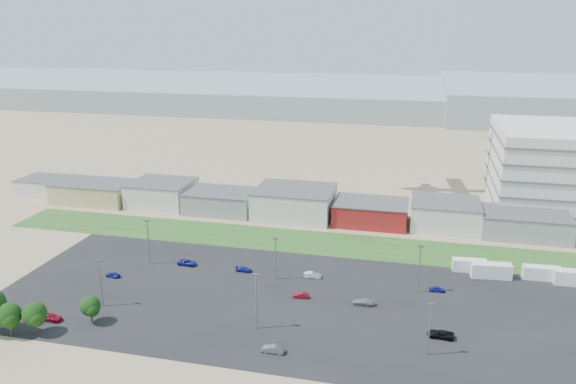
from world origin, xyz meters
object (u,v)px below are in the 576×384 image
(parked_car_0, at_px, (441,334))
(parked_car_8, at_px, (437,289))
(parked_car_5, at_px, (113,275))
(parked_car_9, at_px, (187,263))
(parked_car_11, at_px, (313,275))
(parked_car_6, at_px, (244,269))
(parked_car_7, at_px, (301,295))
(box_trailer_a, at_px, (469,265))
(parked_car_12, at_px, (363,302))
(parked_car_10, at_px, (51,317))
(parked_car_13, at_px, (273,349))

(parked_car_0, height_order, parked_car_8, parked_car_0)
(parked_car_0, distance_m, parked_car_5, 70.13)
(parked_car_9, distance_m, parked_car_11, 29.37)
(parked_car_5, height_order, parked_car_6, parked_car_5)
(parked_car_5, height_order, parked_car_8, parked_car_5)
(parked_car_0, height_order, parked_car_7, parked_car_0)
(parked_car_6, bearing_deg, box_trailer_a, -75.07)
(parked_car_5, height_order, parked_car_12, parked_car_12)
(parked_car_9, bearing_deg, parked_car_6, -87.57)
(parked_car_8, xyz_separation_m, parked_car_11, (-26.51, 0.52, 0.09))
(box_trailer_a, xyz_separation_m, parked_car_6, (-49.24, -12.16, -0.86))
(box_trailer_a, relative_size, parked_car_9, 1.67)
(parked_car_10, bearing_deg, box_trailer_a, -60.75)
(parked_car_5, xyz_separation_m, parked_car_13, (41.87, -20.26, 0.08))
(parked_car_7, height_order, parked_car_9, parked_car_9)
(parked_car_10, bearing_deg, parked_car_8, -66.32)
(parked_car_5, relative_size, parked_car_13, 0.85)
(box_trailer_a, xyz_separation_m, parked_car_0, (-6.78, -30.45, -0.75))
(box_trailer_a, height_order, parked_car_5, box_trailer_a)
(box_trailer_a, bearing_deg, parked_car_9, -174.64)
(parked_car_0, xyz_separation_m, parked_car_8, (-0.34, 18.25, -0.10))
(parked_car_5, distance_m, parked_car_7, 42.25)
(parked_car_8, bearing_deg, parked_car_9, 87.12)
(parked_car_5, xyz_separation_m, parked_car_8, (69.24, 9.51, -0.02))
(box_trailer_a, bearing_deg, parked_car_13, -134.76)
(parked_car_0, height_order, parked_car_5, parked_car_0)
(box_trailer_a, height_order, parked_car_12, box_trailer_a)
(parked_car_5, relative_size, parked_car_9, 0.75)
(parked_car_7, bearing_deg, parked_car_9, -114.97)
(parked_car_6, distance_m, parked_car_11, 15.63)
(parked_car_7, bearing_deg, parked_car_13, -7.62)
(parked_car_5, height_order, parked_car_11, parked_car_11)
(parked_car_13, bearing_deg, parked_car_8, 138.83)
(parked_car_11, xyz_separation_m, parked_car_12, (12.05, -9.80, -0.01))
(parked_car_0, xyz_separation_m, parked_car_9, (-56.22, 18.53, -0.03))
(parked_car_8, bearing_deg, parked_car_0, 178.46)
(parked_car_9, bearing_deg, parked_car_0, -104.78)
(parked_car_7, distance_m, parked_car_13, 20.44)
(parked_car_11, bearing_deg, parked_car_10, 118.80)
(parked_car_5, bearing_deg, parked_car_6, 115.59)
(parked_car_6, bearing_deg, parked_car_5, 110.45)
(box_trailer_a, relative_size, parked_car_10, 1.65)
(parked_car_8, xyz_separation_m, parked_car_9, (-55.88, 0.28, 0.07))
(parked_car_12, height_order, parked_car_13, parked_car_13)
(parked_car_0, relative_size, parked_car_7, 1.43)
(parked_car_7, height_order, parked_car_8, parked_car_8)
(parked_car_0, relative_size, parked_car_6, 1.25)
(parked_car_8, bearing_deg, parked_car_12, 120.09)
(parked_car_12, bearing_deg, box_trailer_a, 134.78)
(parked_car_9, bearing_deg, parked_car_7, -104.93)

